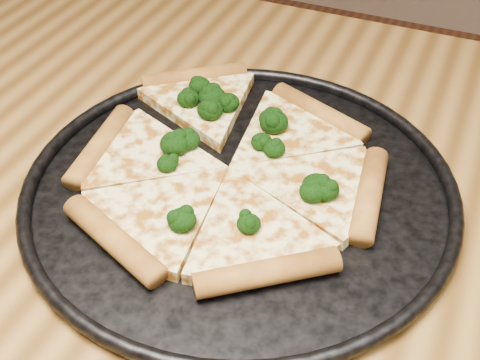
% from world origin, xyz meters
% --- Properties ---
extents(dining_table, '(1.20, 0.90, 0.75)m').
position_xyz_m(dining_table, '(0.00, 0.00, 0.66)').
color(dining_table, olive).
rests_on(dining_table, ground).
extents(pizza_pan, '(0.40, 0.40, 0.02)m').
position_xyz_m(pizza_pan, '(-0.10, 0.06, 0.76)').
color(pizza_pan, black).
rests_on(pizza_pan, dining_table).
extents(pizza, '(0.31, 0.33, 0.02)m').
position_xyz_m(pizza, '(-0.12, 0.08, 0.77)').
color(pizza, '#FFF19C').
rests_on(pizza, pizza_pan).
extents(broccoli_florets, '(0.20, 0.22, 0.02)m').
position_xyz_m(broccoli_florets, '(-0.12, 0.11, 0.78)').
color(broccoli_florets, black).
rests_on(broccoli_florets, pizza).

